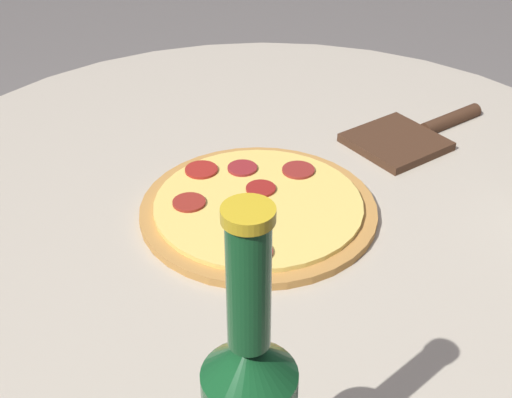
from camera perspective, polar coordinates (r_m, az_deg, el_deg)
table at (r=1.00m, az=1.02°, el=-7.39°), size 1.04×1.04×0.75m
pizza at (r=0.87m, az=-0.03°, el=-0.64°), size 0.29×0.29×0.02m
pizza_paddle at (r=1.05m, az=12.21°, el=4.92°), size 0.18×0.23×0.02m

